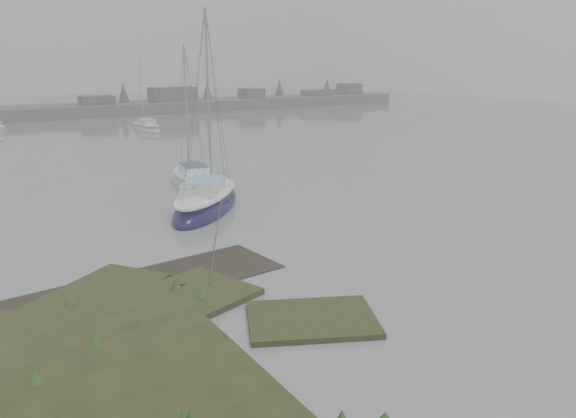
# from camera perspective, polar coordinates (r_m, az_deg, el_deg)

# --- Properties ---
(ground) EXTENTS (160.00, 160.00, 0.00)m
(ground) POSITION_cam_1_polar(r_m,az_deg,el_deg) (43.40, -21.67, 4.66)
(ground) COLOR slate
(ground) RESTS_ON ground
(far_shoreline) EXTENTS (60.00, 8.00, 4.15)m
(far_shoreline) POSITION_cam_1_polar(r_m,az_deg,el_deg) (81.89, -7.27, 10.62)
(far_shoreline) COLOR #4C4F51
(far_shoreline) RESTS_ON ground
(sailboat_main) EXTENTS (6.44, 6.88, 10.03)m
(sailboat_main) POSITION_cam_1_polar(r_m,az_deg,el_deg) (27.17, -8.30, 0.55)
(sailboat_main) COLOR black
(sailboat_main) RESTS_ON ground
(sailboat_white) EXTENTS (2.87, 6.21, 8.44)m
(sailboat_white) POSITION_cam_1_polar(r_m,az_deg,el_deg) (32.30, -9.62, 2.73)
(sailboat_white) COLOR silver
(sailboat_white) RESTS_ON ground
(sailboat_far_b) EXTENTS (2.23, 5.68, 7.85)m
(sailboat_far_b) POSITION_cam_1_polar(r_m,az_deg,el_deg) (58.42, -14.19, 7.94)
(sailboat_far_b) COLOR #A4AAAE
(sailboat_far_b) RESTS_ON ground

